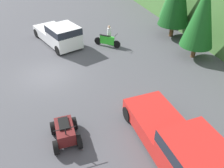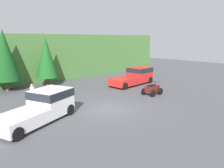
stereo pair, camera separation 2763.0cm
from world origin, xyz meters
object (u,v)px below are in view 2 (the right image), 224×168
at_px(pickup_truck_second, 42,105).
at_px(dirt_bike, 38,98).
at_px(pickup_truck_red, 135,76).
at_px(quad_atv, 152,90).
at_px(rider_person, 32,93).

relative_size(pickup_truck_second, dirt_bike, 3.10).
xyz_separation_m(pickup_truck_red, dirt_bike, (-12.10, 0.20, -0.52)).
bearing_deg(quad_atv, pickup_truck_second, 173.84).
bearing_deg(rider_person, dirt_bike, -78.74).
bearing_deg(dirt_bike, quad_atv, -76.30).
relative_size(pickup_truck_red, rider_person, 3.53).
bearing_deg(rider_person, quad_atv, -65.92).
distance_m(dirt_bike, rider_person, 0.62).
xyz_separation_m(pickup_truck_red, quad_atv, (-2.61, -4.50, -0.52)).
distance_m(pickup_truck_red, pickup_truck_second, 14.00).
distance_m(quad_atv, rider_person, 11.04).
relative_size(dirt_bike, rider_person, 1.13).
xyz_separation_m(pickup_truck_red, rider_person, (-12.45, 0.49, -0.09)).
bearing_deg(dirt_bike, pickup_truck_second, -160.20).
relative_size(dirt_bike, quad_atv, 1.01).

